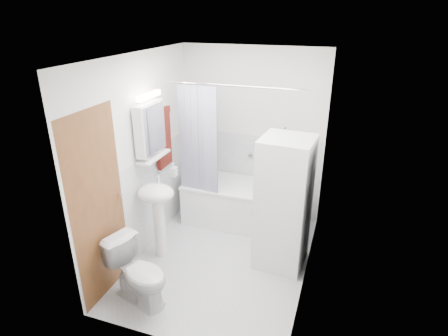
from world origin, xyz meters
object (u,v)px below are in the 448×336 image
(bathtub, at_px, (240,202))
(washer_dryer, at_px, (283,204))
(toilet, at_px, (139,273))
(sink, at_px, (157,204))

(bathtub, distance_m, washer_dryer, 1.12)
(bathtub, relative_size, toilet, 2.22)
(sink, bearing_deg, toilet, -76.47)
(sink, relative_size, washer_dryer, 0.66)
(sink, height_order, toilet, sink)
(bathtub, height_order, sink, sink)
(sink, xyz_separation_m, toilet, (0.19, -0.77, -0.37))
(washer_dryer, distance_m, toilet, 1.73)
(sink, bearing_deg, bathtub, 56.42)
(bathtub, xyz_separation_m, washer_dryer, (0.73, -0.71, 0.47))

